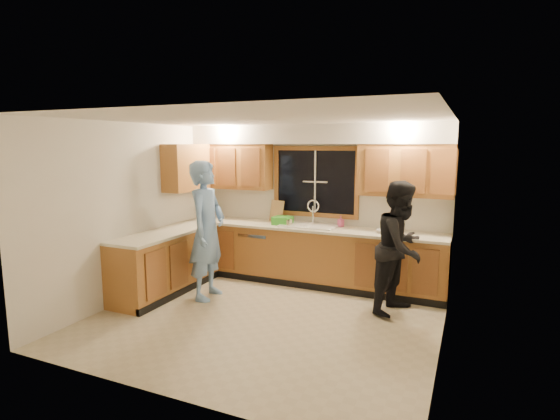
{
  "coord_description": "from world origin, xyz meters",
  "views": [
    {
      "loc": [
        2.32,
        -4.74,
        2.19
      ],
      "look_at": [
        -0.07,
        0.65,
        1.31
      ],
      "focal_mm": 28.0,
      "sensor_mm": 36.0,
      "label": 1
    }
  ],
  "objects_px": {
    "bowl": "(383,231)",
    "soap_bottle": "(341,221)",
    "stove": "(140,273)",
    "man": "(207,230)",
    "dishwasher": "(260,253)",
    "woman": "(401,247)",
    "sink": "(309,230)",
    "knife_block": "(212,213)",
    "dish_crate": "(283,221)"
  },
  "relations": [
    {
      "from": "sink",
      "to": "stove",
      "type": "xyz_separation_m",
      "value": [
        -1.8,
        -1.82,
        -0.41
      ]
    },
    {
      "from": "sink",
      "to": "knife_block",
      "type": "distance_m",
      "value": 1.82
    },
    {
      "from": "sink",
      "to": "dish_crate",
      "type": "relative_size",
      "value": 3.1
    },
    {
      "from": "bowl",
      "to": "soap_bottle",
      "type": "bearing_deg",
      "value": 162.06
    },
    {
      "from": "stove",
      "to": "bowl",
      "type": "relative_size",
      "value": 4.27
    },
    {
      "from": "knife_block",
      "to": "dish_crate",
      "type": "relative_size",
      "value": 0.71
    },
    {
      "from": "woman",
      "to": "dish_crate",
      "type": "bearing_deg",
      "value": 90.63
    },
    {
      "from": "dishwasher",
      "to": "stove",
      "type": "height_order",
      "value": "stove"
    },
    {
      "from": "dishwasher",
      "to": "knife_block",
      "type": "bearing_deg",
      "value": 177.56
    },
    {
      "from": "dish_crate",
      "to": "woman",
      "type": "bearing_deg",
      "value": -17.8
    },
    {
      "from": "woman",
      "to": "knife_block",
      "type": "bearing_deg",
      "value": 96.9
    },
    {
      "from": "dish_crate",
      "to": "stove",
      "type": "bearing_deg",
      "value": -127.11
    },
    {
      "from": "knife_block",
      "to": "bowl",
      "type": "height_order",
      "value": "knife_block"
    },
    {
      "from": "stove",
      "to": "man",
      "type": "height_order",
      "value": "man"
    },
    {
      "from": "knife_block",
      "to": "man",
      "type": "bearing_deg",
      "value": -71.79
    },
    {
      "from": "dishwasher",
      "to": "man",
      "type": "relative_size",
      "value": 0.42
    },
    {
      "from": "dishwasher",
      "to": "knife_block",
      "type": "distance_m",
      "value": 1.14
    },
    {
      "from": "sink",
      "to": "woman",
      "type": "distance_m",
      "value": 1.65
    },
    {
      "from": "dish_crate",
      "to": "sink",
      "type": "bearing_deg",
      "value": 3.27
    },
    {
      "from": "sink",
      "to": "knife_block",
      "type": "bearing_deg",
      "value": 179.17
    },
    {
      "from": "man",
      "to": "woman",
      "type": "distance_m",
      "value": 2.67
    },
    {
      "from": "man",
      "to": "dish_crate",
      "type": "bearing_deg",
      "value": -35.66
    },
    {
      "from": "woman",
      "to": "knife_block",
      "type": "distance_m",
      "value": 3.39
    },
    {
      "from": "dish_crate",
      "to": "soap_bottle",
      "type": "bearing_deg",
      "value": 13.58
    },
    {
      "from": "woman",
      "to": "soap_bottle",
      "type": "relative_size",
      "value": 10.32
    },
    {
      "from": "stove",
      "to": "bowl",
      "type": "distance_m",
      "value": 3.5
    },
    {
      "from": "knife_block",
      "to": "dishwasher",
      "type": "bearing_deg",
      "value": -14.31
    },
    {
      "from": "stove",
      "to": "man",
      "type": "relative_size",
      "value": 0.46
    },
    {
      "from": "man",
      "to": "bowl",
      "type": "distance_m",
      "value": 2.55
    },
    {
      "from": "man",
      "to": "bowl",
      "type": "relative_size",
      "value": 9.36
    },
    {
      "from": "sink",
      "to": "soap_bottle",
      "type": "height_order",
      "value": "sink"
    },
    {
      "from": "dishwasher",
      "to": "knife_block",
      "type": "relative_size",
      "value": 4.16
    },
    {
      "from": "woman",
      "to": "dishwasher",
      "type": "bearing_deg",
      "value": 93.35
    },
    {
      "from": "stove",
      "to": "sink",
      "type": "bearing_deg",
      "value": 45.39
    },
    {
      "from": "bowl",
      "to": "stove",
      "type": "bearing_deg",
      "value": -148.94
    },
    {
      "from": "stove",
      "to": "knife_block",
      "type": "height_order",
      "value": "knife_block"
    },
    {
      "from": "knife_block",
      "to": "bowl",
      "type": "distance_m",
      "value": 2.98
    },
    {
      "from": "dishwasher",
      "to": "man",
      "type": "xyz_separation_m",
      "value": [
        -0.25,
        -1.18,
        0.58
      ]
    },
    {
      "from": "man",
      "to": "knife_block",
      "type": "bearing_deg",
      "value": 23.89
    },
    {
      "from": "man",
      "to": "soap_bottle",
      "type": "relative_size",
      "value": 11.71
    },
    {
      "from": "woman",
      "to": "soap_bottle",
      "type": "bearing_deg",
      "value": 69.68
    },
    {
      "from": "dish_crate",
      "to": "soap_bottle",
      "type": "relative_size",
      "value": 1.65
    },
    {
      "from": "knife_block",
      "to": "woman",
      "type": "bearing_deg",
      "value": -23.41
    },
    {
      "from": "dishwasher",
      "to": "woman",
      "type": "relative_size",
      "value": 0.47
    },
    {
      "from": "dishwasher",
      "to": "man",
      "type": "bearing_deg",
      "value": -101.96
    },
    {
      "from": "soap_bottle",
      "to": "man",
      "type": "bearing_deg",
      "value": -138.36
    },
    {
      "from": "knife_block",
      "to": "soap_bottle",
      "type": "bearing_deg",
      "value": -7.68
    },
    {
      "from": "dishwasher",
      "to": "soap_bottle",
      "type": "height_order",
      "value": "soap_bottle"
    },
    {
      "from": "sink",
      "to": "dishwasher",
      "type": "height_order",
      "value": "sink"
    },
    {
      "from": "man",
      "to": "woman",
      "type": "bearing_deg",
      "value": -84.43
    }
  ]
}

